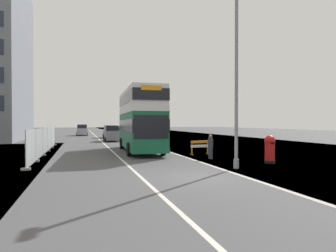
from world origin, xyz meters
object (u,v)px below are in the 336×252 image
at_px(car_oncoming_near, 112,134).
at_px(car_receding_far, 82,130).
at_px(red_pillar_postbox, 270,148).
at_px(roadworks_barrier, 200,146).
at_px(double_decker_bus, 140,119).
at_px(lamppost_foreground, 236,85).
at_px(pedestrian_at_kerb, 210,147).
at_px(car_receding_mid, 110,132).

xyz_separation_m(car_oncoming_near, car_receding_far, (-3.64, 18.49, 0.01)).
bearing_deg(red_pillar_postbox, roadworks_barrier, 112.58).
bearing_deg(double_decker_bus, lamppost_foreground, -73.09).
bearing_deg(pedestrian_at_kerb, car_oncoming_near, 102.14).
distance_m(red_pillar_postbox, car_receding_far, 43.49).
bearing_deg(lamppost_foreground, car_receding_far, 100.01).
relative_size(lamppost_foreground, pedestrian_at_kerb, 5.69).
distance_m(lamppost_foreground, red_pillar_postbox, 4.75).
height_order(lamppost_foreground, roadworks_barrier, lamppost_foreground).
height_order(lamppost_foreground, red_pillar_postbox, lamppost_foreground).
bearing_deg(car_receding_far, pedestrian_at_kerb, -78.33).
height_order(car_oncoming_near, car_receding_far, car_receding_far).
bearing_deg(car_receding_mid, red_pillar_postbox, -78.87).
height_order(lamppost_foreground, car_oncoming_near, lamppost_foreground).
bearing_deg(car_oncoming_near, car_receding_mid, 86.26).
distance_m(double_decker_bus, roadworks_barrier, 5.76).
bearing_deg(car_receding_mid, car_receding_far, 113.54).
xyz_separation_m(car_receding_mid, pedestrian_at_kerb, (3.88, -29.55, -0.12)).
distance_m(double_decker_bus, car_receding_far, 33.36).
bearing_deg(car_receding_mid, roadworks_barrier, -81.30).
xyz_separation_m(lamppost_foreground, roadworks_barrier, (0.70, 6.60, -3.78)).
bearing_deg(red_pillar_postbox, car_receding_far, 104.12).
xyz_separation_m(double_decker_bus, lamppost_foreground, (3.15, -10.36, 1.73)).
bearing_deg(pedestrian_at_kerb, car_receding_mid, 97.49).
bearing_deg(pedestrian_at_kerb, roadworks_barrier, 83.90).
relative_size(red_pillar_postbox, car_receding_mid, 0.41).
bearing_deg(roadworks_barrier, red_pillar_postbox, -67.42).
bearing_deg(car_receding_mid, car_oncoming_near, -93.74).
relative_size(roadworks_barrier, pedestrian_at_kerb, 0.91).
height_order(red_pillar_postbox, car_receding_far, car_receding_far).
bearing_deg(car_oncoming_near, car_receding_far, 101.14).
relative_size(car_receding_mid, car_receding_far, 0.94).
height_order(double_decker_bus, car_oncoming_near, double_decker_bus).
bearing_deg(pedestrian_at_kerb, red_pillar_postbox, -49.62).
distance_m(red_pillar_postbox, car_oncoming_near, 24.69).
relative_size(red_pillar_postbox, roadworks_barrier, 1.12).
xyz_separation_m(red_pillar_postbox, car_receding_far, (-10.61, 42.17, 0.06)).
height_order(double_decker_bus, red_pillar_postbox, double_decker_bus).
distance_m(roadworks_barrier, car_receding_mid, 27.41).
relative_size(car_receding_mid, pedestrian_at_kerb, 2.48).
bearing_deg(red_pillar_postbox, double_decker_bus, 123.65).
xyz_separation_m(car_receding_far, pedestrian_at_kerb, (8.10, -39.22, -0.15)).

